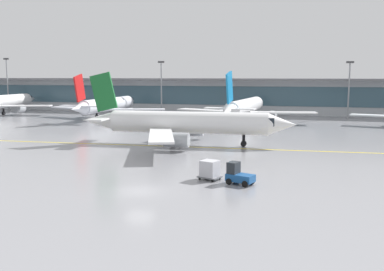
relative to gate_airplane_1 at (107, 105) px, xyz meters
name	(u,v)px	position (x,y,z in m)	size (l,w,h in m)	color
ground_plane	(140,191)	(33.27, -61.40, -3.22)	(400.00, 400.00, 0.00)	gray
taxiway_centreline_stripe	(185,147)	(30.36, -36.75, -3.21)	(110.00, 0.36, 0.01)	yellow
terminal_concourse	(256,96)	(33.27, 23.05, 1.70)	(214.31, 11.00, 9.60)	#B2B7BC
gate_airplane_1	(107,105)	(0.00, 0.00, 0.00)	(30.11, 32.29, 10.72)	silver
gate_airplane_2	(245,107)	(33.81, -0.69, 0.16)	(31.50, 33.99, 11.25)	white
taxiing_regional_jet	(186,123)	(29.94, -34.77, 0.06)	(32.94, 30.58, 10.91)	white
baggage_tug	(238,175)	(41.45, -56.57, -2.32)	(2.91, 2.28, 2.10)	#194C8C
cargo_dolly_lead	(210,169)	(38.40, -55.52, -2.16)	(2.51, 2.20, 1.94)	#595B60
apron_light_mast_0	(7,82)	(-39.91, 14.86, 5.25)	(1.80, 0.36, 15.53)	gray
apron_light_mast_1	(161,85)	(8.70, 15.10, 4.58)	(1.80, 0.36, 14.22)	gray
apron_light_mast_2	(349,87)	(56.72, 15.07, 4.36)	(1.80, 0.36, 13.78)	gray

